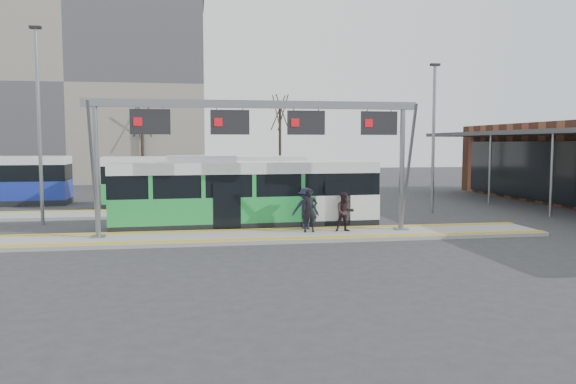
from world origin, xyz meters
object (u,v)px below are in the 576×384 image
passenger_b (345,212)px  passenger_c (306,208)px  gantry (260,128)px  passenger_a (310,210)px  hero_bus (245,194)px

passenger_b → passenger_c: size_ratio=0.92×
gantry → passenger_c: size_ratio=7.58×
passenger_a → passenger_c: passenger_a is taller
hero_bus → passenger_b: 4.70m
passenger_b → passenger_c: (-1.43, 0.88, 0.07)m
hero_bus → gantry: bearing=-85.0°
hero_bus → passenger_b: (3.77, -2.77, -0.51)m
gantry → passenger_b: bearing=-1.5°
gantry → passenger_a: gantry is taller
gantry → passenger_a: bearing=-0.8°
passenger_a → passenger_c: bearing=90.7°
passenger_b → passenger_c: bearing=151.8°
gantry → passenger_b: gantry is taller
gantry → passenger_c: bearing=21.7°
hero_bus → passenger_a: (2.34, -2.70, -0.43)m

